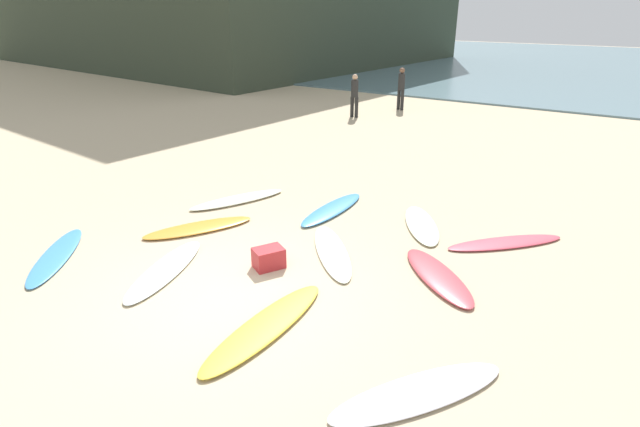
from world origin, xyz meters
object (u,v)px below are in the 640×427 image
(surfboard_0, at_px, (238,200))
(beachgoer_mid, at_px, (355,94))
(surfboard_4, at_px, (165,270))
(surfboard_7, at_px, (332,252))
(surfboard_9, at_px, (56,256))
(surfboard_10, at_px, (438,276))
(surfboard_3, at_px, (198,228))
(surfboard_2, at_px, (505,243))
(surfboard_8, at_px, (421,225))
(beach_cooler, at_px, (269,258))
(surfboard_6, at_px, (419,393))
(surfboard_5, at_px, (266,326))
(surfboard_1, at_px, (332,209))
(beachgoer_near, at_px, (401,87))

(surfboard_0, xyz_separation_m, beachgoer_mid, (-2.42, 9.50, 0.87))
(surfboard_4, distance_m, surfboard_7, 2.88)
(surfboard_4, xyz_separation_m, surfboard_9, (-2.00, -0.71, -0.00))
(surfboard_10, bearing_deg, surfboard_3, -38.90)
(surfboard_2, xyz_separation_m, surfboard_4, (-4.46, -4.19, 0.00))
(surfboard_8, height_order, beach_cooler, beach_cooler)
(surfboard_7, distance_m, surfboard_10, 1.93)
(surfboard_9, bearing_deg, surfboard_7, -4.90)
(surfboard_10, bearing_deg, surfboard_6, 58.41)
(surfboard_0, relative_size, surfboard_6, 1.00)
(surfboard_2, relative_size, beach_cooler, 4.70)
(surfboard_5, height_order, surfboard_9, surfboard_5)
(surfboard_3, height_order, surfboard_8, surfboard_3)
(surfboard_1, bearing_deg, surfboard_10, -27.56)
(surfboard_9, bearing_deg, surfboard_0, 37.67)
(beachgoer_near, bearing_deg, surfboard_6, 133.20)
(surfboard_2, relative_size, surfboard_6, 1.02)
(surfboard_5, xyz_separation_m, beachgoer_mid, (-6.03, 12.93, 0.88))
(surfboard_0, xyz_separation_m, surfboard_5, (3.61, -3.43, -0.00))
(surfboard_5, relative_size, beachgoer_mid, 1.52)
(surfboard_1, xyz_separation_m, surfboard_7, (1.06, -1.69, -0.01))
(surfboard_2, bearing_deg, beachgoer_mid, 177.01)
(surfboard_8, relative_size, surfboard_10, 0.99)
(surfboard_0, xyz_separation_m, surfboard_1, (2.09, 0.69, -0.00))
(surfboard_3, xyz_separation_m, beachgoer_mid, (-2.83, 11.09, 0.88))
(surfboard_1, bearing_deg, surfboard_2, 5.50)
(surfboard_7, bearing_deg, surfboard_2, -2.53)
(surfboard_7, xyz_separation_m, beachgoer_near, (-4.71, 12.89, 0.93))
(surfboard_0, height_order, beachgoer_near, beachgoer_near)
(surfboard_10, height_order, beach_cooler, beach_cooler)
(surfboard_4, bearing_deg, beachgoer_near, -99.15)
(surfboard_3, bearing_deg, surfboard_2, -124.01)
(surfboard_2, distance_m, beachgoer_mid, 11.70)
(beachgoer_near, bearing_deg, surfboard_4, 117.78)
(surfboard_6, height_order, beachgoer_near, beachgoer_near)
(surfboard_0, height_order, beachgoer_mid, beachgoer_mid)
(surfboard_7, bearing_deg, surfboard_6, -84.65)
(surfboard_2, relative_size, surfboard_4, 1.03)
(surfboard_1, height_order, surfboard_3, surfboard_1)
(surfboard_7, bearing_deg, surfboard_9, 173.06)
(surfboard_4, bearing_deg, beach_cooler, -160.98)
(surfboard_5, bearing_deg, surfboard_4, 171.23)
(surfboard_4, height_order, surfboard_9, surfboard_4)
(surfboard_1, bearing_deg, surfboard_7, -58.63)
(beach_cooler, bearing_deg, beachgoer_near, 106.40)
(beachgoer_near, bearing_deg, surfboard_3, 115.67)
(surfboard_0, bearing_deg, surfboard_3, 126.84)
(surfboard_5, bearing_deg, surfboard_2, 64.71)
(surfboard_7, xyz_separation_m, surfboard_9, (-3.97, -2.82, 0.00))
(surfboard_10, bearing_deg, surfboard_8, -108.12)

